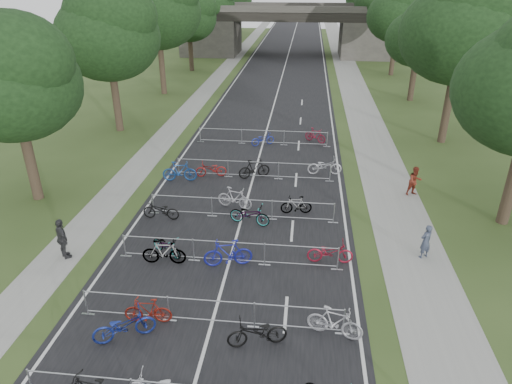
# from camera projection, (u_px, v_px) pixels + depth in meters

# --- Properties ---
(road) EXTENTS (11.00, 140.00, 0.01)m
(road) POSITION_uv_depth(u_px,v_px,m) (282.00, 76.00, 54.49)
(road) COLOR black
(road) RESTS_ON ground
(sidewalk_right) EXTENTS (3.00, 140.00, 0.01)m
(sidewalk_right) POSITION_uv_depth(u_px,v_px,m) (350.00, 77.00, 53.70)
(sidewalk_right) COLOR gray
(sidewalk_right) RESTS_ON ground
(sidewalk_left) EXTENTS (2.00, 140.00, 0.01)m
(sidewalk_left) POSITION_uv_depth(u_px,v_px,m) (220.00, 74.00, 55.23)
(sidewalk_left) COLOR gray
(sidewalk_left) RESTS_ON ground
(lane_markings) EXTENTS (0.12, 140.00, 0.00)m
(lane_markings) POSITION_uv_depth(u_px,v_px,m) (282.00, 76.00, 54.49)
(lane_markings) COLOR silver
(lane_markings) RESTS_ON ground
(overpass_bridge) EXTENTS (31.00, 8.00, 7.05)m
(overpass_bridge) POSITION_uv_depth(u_px,v_px,m) (289.00, 30.00, 66.35)
(overpass_bridge) COLOR #403C39
(overpass_bridge) RESTS_ON ground
(tree_left_0) EXTENTS (6.72, 6.72, 10.25)m
(tree_left_0) POSITION_uv_depth(u_px,v_px,m) (13.00, 81.00, 22.33)
(tree_left_0) COLOR #33261C
(tree_left_0) RESTS_ON ground
(tree_left_1) EXTENTS (7.56, 7.56, 11.53)m
(tree_left_1) POSITION_uv_depth(u_px,v_px,m) (108.00, 33.00, 32.70)
(tree_left_1) COLOR #33261C
(tree_left_1) RESTS_ON ground
(tree_right_1) EXTENTS (8.18, 8.18, 12.47)m
(tree_right_1) POSITION_uv_depth(u_px,v_px,m) (464.00, 29.00, 30.01)
(tree_right_1) COLOR #33261C
(tree_right_1) RESTS_ON ground
(tree_left_2) EXTENTS (8.40, 8.40, 12.81)m
(tree_left_2) POSITION_uv_depth(u_px,v_px,m) (158.00, 8.00, 43.07)
(tree_left_2) COLOR #33261C
(tree_left_2) RESTS_ON ground
(tree_right_2) EXTENTS (6.16, 6.16, 9.39)m
(tree_right_2) POSITION_uv_depth(u_px,v_px,m) (421.00, 36.00, 41.59)
(tree_right_2) COLOR #33261C
(tree_right_2) RESTS_ON ground
(tree_left_3) EXTENTS (6.72, 6.72, 10.25)m
(tree_left_3) POSITION_uv_depth(u_px,v_px,m) (189.00, 16.00, 54.50)
(tree_left_3) COLOR #33261C
(tree_left_3) RESTS_ON ground
(tree_right_3) EXTENTS (7.17, 7.17, 10.93)m
(tree_right_3) POSITION_uv_depth(u_px,v_px,m) (400.00, 14.00, 51.89)
(tree_right_3) COLOR #33261C
(tree_right_3) RESTS_ON ground
(tree_left_4) EXTENTS (7.56, 7.56, 11.53)m
(tree_left_4) POSITION_uv_depth(u_px,v_px,m) (209.00, 2.00, 64.87)
(tree_left_4) COLOR #33261C
(tree_left_4) RESTS_ON ground
(tree_right_5) EXTENTS (6.16, 6.16, 9.39)m
(tree_right_5) POSITION_uv_depth(u_px,v_px,m) (373.00, 8.00, 73.77)
(tree_right_5) COLOR #33261C
(tree_right_5) RESTS_ON ground
(barrier_row_2) EXTENTS (9.70, 0.08, 1.10)m
(barrier_row_2) POSITION_uv_depth(u_px,v_px,m) (211.00, 312.00, 16.00)
(barrier_row_2) COLOR #A9ACB2
(barrier_row_2) RESTS_ON ground
(barrier_row_3) EXTENTS (9.70, 0.08, 1.10)m
(barrier_row_3) POSITION_uv_depth(u_px,v_px,m) (229.00, 252.00, 19.40)
(barrier_row_3) COLOR #A9ACB2
(barrier_row_3) RESTS_ON ground
(barrier_row_4) EXTENTS (9.70, 0.08, 1.10)m
(barrier_row_4) POSITION_uv_depth(u_px,v_px,m) (242.00, 208.00, 22.97)
(barrier_row_4) COLOR #A9ACB2
(barrier_row_4) RESTS_ON ground
(barrier_row_5) EXTENTS (9.70, 0.08, 1.10)m
(barrier_row_5) POSITION_uv_depth(u_px,v_px,m) (253.00, 170.00, 27.44)
(barrier_row_5) COLOR #A9ACB2
(barrier_row_5) RESTS_ON ground
(barrier_row_6) EXTENTS (9.70, 0.08, 1.10)m
(barrier_row_6) POSITION_uv_depth(u_px,v_px,m) (263.00, 137.00, 32.80)
(barrier_row_6) COLOR #A9ACB2
(barrier_row_6) RESTS_ON ground
(bike_8) EXTENTS (2.22, 1.62, 1.11)m
(bike_8) POSITION_uv_depth(u_px,v_px,m) (124.00, 326.00, 15.37)
(bike_8) COLOR navy
(bike_8) RESTS_ON ground
(bike_9) EXTENTS (1.74, 0.60, 1.03)m
(bike_9) POSITION_uv_depth(u_px,v_px,m) (148.00, 311.00, 16.11)
(bike_9) COLOR maroon
(bike_9) RESTS_ON ground
(bike_10) EXTENTS (2.15, 1.24, 1.07)m
(bike_10) POSITION_uv_depth(u_px,v_px,m) (257.00, 333.00, 15.09)
(bike_10) COLOR black
(bike_10) RESTS_ON ground
(bike_11) EXTENTS (2.02, 1.03, 1.17)m
(bike_11) POSITION_uv_depth(u_px,v_px,m) (335.00, 322.00, 15.47)
(bike_11) COLOR #B2B2BA
(bike_11) RESTS_ON ground
(bike_12) EXTENTS (1.92, 0.63, 1.14)m
(bike_12) POSITION_uv_depth(u_px,v_px,m) (164.00, 252.00, 19.35)
(bike_12) COLOR #A9ACB2
(bike_12) RESTS_ON ground
(bike_13) EXTENTS (1.78, 1.41, 0.90)m
(bike_13) POSITION_uv_depth(u_px,v_px,m) (167.00, 246.00, 20.03)
(bike_13) COLOR #A9ACB2
(bike_13) RESTS_ON ground
(bike_14) EXTENTS (2.16, 1.05, 1.25)m
(bike_14) POSITION_uv_depth(u_px,v_px,m) (228.00, 253.00, 19.19)
(bike_14) COLOR navy
(bike_14) RESTS_ON ground
(bike_15) EXTENTS (1.99, 0.77, 1.03)m
(bike_15) POSITION_uv_depth(u_px,v_px,m) (330.00, 252.00, 19.46)
(bike_15) COLOR maroon
(bike_15) RESTS_ON ground
(bike_16) EXTENTS (1.89, 0.72, 0.98)m
(bike_16) POSITION_uv_depth(u_px,v_px,m) (161.00, 210.00, 22.89)
(bike_16) COLOR black
(bike_16) RESTS_ON ground
(bike_17) EXTENTS (2.03, 1.08, 1.18)m
(bike_17) POSITION_uv_depth(u_px,v_px,m) (235.00, 198.00, 23.91)
(bike_17) COLOR #A4A3AA
(bike_17) RESTS_ON ground
(bike_18) EXTENTS (2.18, 1.17, 1.09)m
(bike_18) POSITION_uv_depth(u_px,v_px,m) (250.00, 214.00, 22.41)
(bike_18) COLOR #A9ACB2
(bike_18) RESTS_ON ground
(bike_19) EXTENTS (1.66, 0.66, 0.97)m
(bike_19) POSITION_uv_depth(u_px,v_px,m) (296.00, 205.00, 23.43)
(bike_19) COLOR #A9ACB2
(bike_19) RESTS_ON ground
(bike_20) EXTENTS (2.09, 0.79, 1.23)m
(bike_20) POSITION_uv_depth(u_px,v_px,m) (180.00, 171.00, 27.03)
(bike_20) COLOR navy
(bike_20) RESTS_ON ground
(bike_21) EXTENTS (1.96, 1.01, 0.98)m
(bike_21) POSITION_uv_depth(u_px,v_px,m) (211.00, 169.00, 27.65)
(bike_21) COLOR maroon
(bike_21) RESTS_ON ground
(bike_22) EXTENTS (2.02, 1.32, 1.18)m
(bike_22) POSITION_uv_depth(u_px,v_px,m) (254.00, 169.00, 27.46)
(bike_22) COLOR black
(bike_22) RESTS_ON ground
(bike_23) EXTENTS (2.15, 0.92, 1.10)m
(bike_23) POSITION_uv_depth(u_px,v_px,m) (325.00, 166.00, 27.94)
(bike_23) COLOR #ACABB3
(bike_23) RESTS_ON ground
(bike_26) EXTENTS (1.84, 1.42, 0.93)m
(bike_26) POSITION_uv_depth(u_px,v_px,m) (263.00, 139.00, 32.68)
(bike_26) COLOR #1C2B9B
(bike_26) RESTS_ON ground
(bike_27) EXTENTS (1.73, 1.36, 1.05)m
(bike_27) POSITION_uv_depth(u_px,v_px,m) (315.00, 135.00, 33.22)
(bike_27) COLOR maroon
(bike_27) RESTS_ON ground
(pedestrian_a) EXTENTS (0.70, 0.63, 1.60)m
(pedestrian_a) POSITION_uv_depth(u_px,v_px,m) (426.00, 242.00, 19.68)
(pedestrian_a) COLOR #363D51
(pedestrian_a) RESTS_ON ground
(pedestrian_b) EXTENTS (0.99, 0.89, 1.67)m
(pedestrian_b) POSITION_uv_depth(u_px,v_px,m) (415.00, 181.00, 25.24)
(pedestrian_b) COLOR maroon
(pedestrian_b) RESTS_ON ground
(pedestrian_c) EXTENTS (1.12, 1.09, 1.89)m
(pedestrian_c) POSITION_uv_depth(u_px,v_px,m) (62.00, 239.00, 19.60)
(pedestrian_c) COLOR #2B2B2E
(pedestrian_c) RESTS_ON ground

